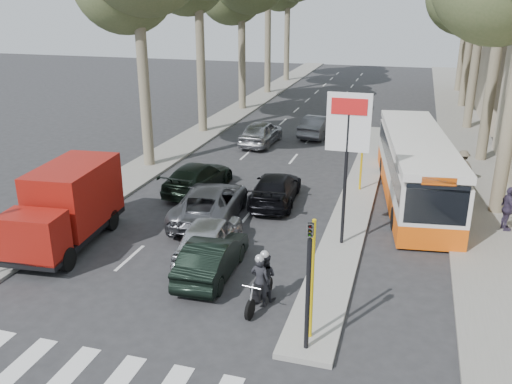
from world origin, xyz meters
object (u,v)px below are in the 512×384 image
city_bus (415,166)px  dark_hatchback (212,257)px  motorcycle (262,280)px  red_truck (68,205)px  silver_hatchback (210,236)px

city_bus → dark_hatchback: bearing=-131.6°
motorcycle → red_truck: bearing=171.6°
dark_hatchback → motorcycle: size_ratio=1.99×
red_truck → motorcycle: (7.84, -2.02, -0.74)m
dark_hatchback → red_truck: bearing=-9.7°
city_bus → motorcycle: size_ratio=5.68×
silver_hatchback → motorcycle: size_ratio=2.13×
silver_hatchback → dark_hatchback: silver_hatchback is taller
silver_hatchback → red_truck: bearing=0.6°
silver_hatchback → red_truck: red_truck is taller
city_bus → motorcycle: bearing=-119.4°
silver_hatchback → dark_hatchback: (0.60, -1.34, -0.07)m
red_truck → city_bus: city_bus is taller
silver_hatchback → dark_hatchback: size_ratio=1.07×
city_bus → motorcycle: (-4.10, -10.35, -0.77)m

